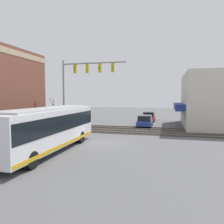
# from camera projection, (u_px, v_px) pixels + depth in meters

# --- Properties ---
(ground_plane) EXTENTS (120.00, 120.00, 0.00)m
(ground_plane) POSITION_uv_depth(u_px,v_px,m) (101.00, 143.00, 18.47)
(ground_plane) COLOR #565659
(shop_building) EXTENTS (12.41, 9.42, 6.90)m
(shop_building) POSITION_uv_depth(u_px,v_px,m) (216.00, 100.00, 28.31)
(shop_building) COLOR beige
(shop_building) RESTS_ON ground
(city_bus) EXTENTS (10.95, 2.59, 3.15)m
(city_bus) POSITION_uv_depth(u_px,v_px,m) (48.00, 128.00, 15.59)
(city_bus) COLOR silver
(city_bus) RESTS_ON ground
(traffic_signal_gantry) EXTENTS (0.42, 7.07, 7.86)m
(traffic_signal_gantry) POSITION_uv_depth(u_px,v_px,m) (82.00, 78.00, 23.29)
(traffic_signal_gantry) COLOR gray
(traffic_signal_gantry) RESTS_ON ground
(crossing_signal) EXTENTS (1.41, 1.18, 3.81)m
(crossing_signal) POSITION_uv_depth(u_px,v_px,m) (53.00, 112.00, 22.77)
(crossing_signal) COLOR gray
(crossing_signal) RESTS_ON ground
(rail_track_near) EXTENTS (2.60, 60.00, 0.15)m
(rail_track_near) POSITION_uv_depth(u_px,v_px,m) (117.00, 132.00, 24.27)
(rail_track_near) COLOR #332D28
(rail_track_near) RESTS_ON ground
(rail_track_far) EXTENTS (2.60, 60.00, 0.15)m
(rail_track_far) POSITION_uv_depth(u_px,v_px,m) (122.00, 128.00, 27.36)
(rail_track_far) COLOR #332D28
(rail_track_far) RESTS_ON ground
(parked_car_blue) EXTENTS (4.48, 1.82, 1.50)m
(parked_car_blue) POSITION_uv_depth(u_px,v_px,m) (145.00, 121.00, 28.67)
(parked_car_blue) COLOR navy
(parked_car_blue) RESTS_ON ground
(parked_car_red) EXTENTS (4.33, 1.82, 1.52)m
(parked_car_red) POSITION_uv_depth(u_px,v_px,m) (149.00, 117.00, 34.74)
(parked_car_red) COLOR #B21E19
(parked_car_red) RESTS_ON ground
(pedestrian_at_crossing) EXTENTS (0.34, 0.34, 1.79)m
(pedestrian_at_crossing) POSITION_uv_depth(u_px,v_px,m) (73.00, 126.00, 22.53)
(pedestrian_at_crossing) COLOR black
(pedestrian_at_crossing) RESTS_ON ground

